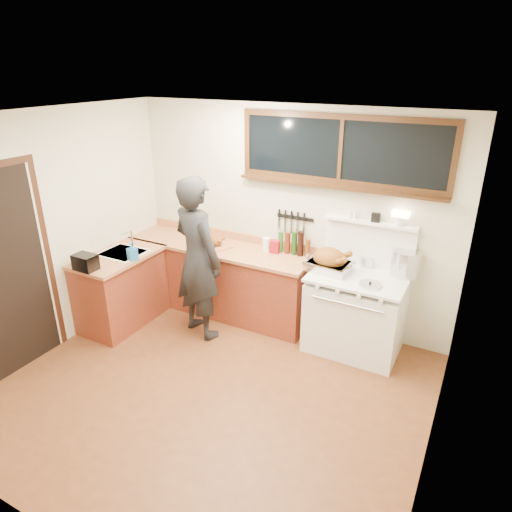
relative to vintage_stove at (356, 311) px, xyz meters
The scene contains 20 objects.
ground_plane 1.79m from the vintage_stove, 125.35° to the right, with size 4.00×3.50×0.02m, color #5B2E18.
room_shell 2.10m from the vintage_stove, 125.35° to the right, with size 4.10×3.60×2.65m.
counter_back 1.80m from the vintage_stove, behind, with size 2.44×0.64×1.00m.
counter_left 2.81m from the vintage_stove, 163.78° to the right, with size 0.64×1.09×0.90m.
sink_unit 2.80m from the vintage_stove, 165.18° to the right, with size 0.50×0.45×0.37m.
vintage_stove is the anchor object (origin of this frame).
back_window 1.67m from the vintage_stove, 142.44° to the left, with size 2.32×0.13×0.77m.
left_doorway 3.63m from the vintage_stove, 146.76° to the right, with size 0.02×1.04×2.17m.
knife_strip 1.29m from the vintage_stove, 160.76° to the left, with size 0.46×0.03×0.28m.
man 1.86m from the vintage_stove, 162.69° to the right, with size 0.81×0.66×1.91m.
soap_bottle 2.62m from the vintage_stove, 161.64° to the right, with size 0.12×0.12×0.21m.
toaster 3.02m from the vintage_stove, 155.13° to the right, with size 0.25×0.18×0.17m.
cutting_board 1.88m from the vintage_stove, behind, with size 0.44×0.39×0.13m.
roast_turkey 0.63m from the vintage_stove, behind, with size 0.52×0.39×0.26m.
stockpot 0.75m from the vintage_stove, 31.12° to the left, with size 0.37×0.37×0.28m.
saucepan 0.57m from the vintage_stove, 89.31° to the left, with size 0.20×0.29×0.12m.
pot_lid 0.51m from the vintage_stove, 47.04° to the right, with size 0.30×0.30×0.04m.
coffee_tin 1.20m from the vintage_stove, behind, with size 0.12×0.10×0.16m.
pitcher 1.31m from the vintage_stove, behind, with size 0.12×0.12×0.17m.
bottle_cluster 1.05m from the vintage_stove, 165.66° to the left, with size 0.41×0.07×0.30m.
Camera 1 is at (2.10, -3.00, 2.99)m, focal length 32.00 mm.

